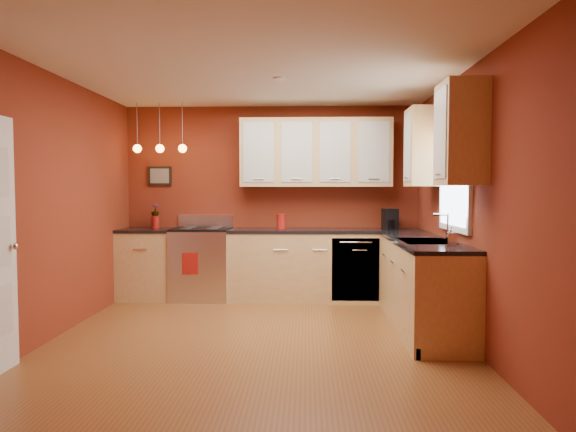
{
  "coord_description": "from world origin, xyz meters",
  "views": [
    {
      "loc": [
        0.48,
        -4.96,
        1.47
      ],
      "look_at": [
        0.26,
        1.0,
        1.15
      ],
      "focal_mm": 32.0,
      "sensor_mm": 36.0,
      "label": 1
    }
  ],
  "objects_px": {
    "red_canister": "(281,222)",
    "soap_pump": "(451,236)",
    "sink": "(426,243)",
    "gas_range": "(202,263)",
    "coffee_maker": "(390,220)"
  },
  "relations": [
    {
      "from": "gas_range",
      "to": "sink",
      "type": "xyz_separation_m",
      "value": [
        2.62,
        -1.5,
        0.43
      ]
    },
    {
      "from": "red_canister",
      "to": "sink",
      "type": "bearing_deg",
      "value": -43.73
    },
    {
      "from": "gas_range",
      "to": "soap_pump",
      "type": "relative_size",
      "value": 5.99
    },
    {
      "from": "sink",
      "to": "soap_pump",
      "type": "bearing_deg",
      "value": -75.02
    },
    {
      "from": "red_canister",
      "to": "soap_pump",
      "type": "height_order",
      "value": "red_canister"
    },
    {
      "from": "sink",
      "to": "soap_pump",
      "type": "xyz_separation_m",
      "value": [
        0.12,
        -0.45,
        0.12
      ]
    },
    {
      "from": "red_canister",
      "to": "soap_pump",
      "type": "distance_m",
      "value": 2.57
    },
    {
      "from": "gas_range",
      "to": "sink",
      "type": "relative_size",
      "value": 1.59
    },
    {
      "from": "red_canister",
      "to": "soap_pump",
      "type": "xyz_separation_m",
      "value": [
        1.68,
        -1.94,
        -0.01
      ]
    },
    {
      "from": "sink",
      "to": "soap_pump",
      "type": "distance_m",
      "value": 0.48
    },
    {
      "from": "sink",
      "to": "coffee_maker",
      "type": "bearing_deg",
      "value": 94.39
    },
    {
      "from": "gas_range",
      "to": "red_canister",
      "type": "height_order",
      "value": "red_canister"
    },
    {
      "from": "soap_pump",
      "to": "coffee_maker",
      "type": "bearing_deg",
      "value": 96.85
    },
    {
      "from": "coffee_maker",
      "to": "gas_range",
      "type": "bearing_deg",
      "value": 168.73
    },
    {
      "from": "sink",
      "to": "soap_pump",
      "type": "relative_size",
      "value": 3.78
    }
  ]
}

